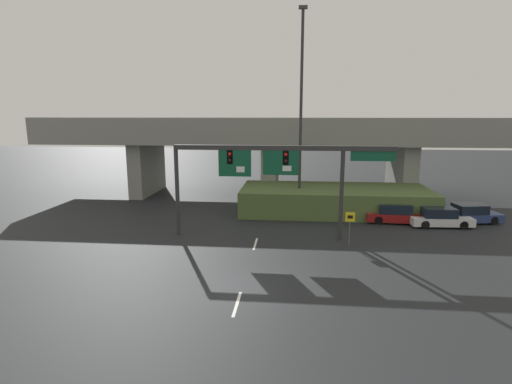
{
  "coord_description": "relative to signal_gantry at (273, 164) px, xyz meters",
  "views": [
    {
      "loc": [
        2.42,
        -18.14,
        8.3
      ],
      "look_at": [
        0.0,
        6.96,
        3.36
      ],
      "focal_mm": 28.0,
      "sensor_mm": 36.0,
      "label": 1
    }
  ],
  "objects": [
    {
      "name": "signal_gantry",
      "position": [
        0.0,
        0.0,
        0.0
      ],
      "size": [
        14.73,
        0.44,
        6.27
      ],
      "color": "#2D2D30",
      "rests_on": "ground"
    },
    {
      "name": "ground_plane",
      "position": [
        -1.01,
        -8.17,
        -5.02
      ],
      "size": [
        160.0,
        160.0,
        0.0
      ],
      "primitive_type": "plane",
      "color": "black"
    },
    {
      "name": "speed_limit_sign",
      "position": [
        4.99,
        -1.51,
        -3.53
      ],
      "size": [
        0.6,
        0.11,
        2.29
      ],
      "color": "#4C4C4C",
      "rests_on": "ground"
    },
    {
      "name": "overpass_bridge",
      "position": [
        -1.01,
        14.23,
        0.58
      ],
      "size": [
        46.03,
        9.1,
        7.98
      ],
      "color": "gray",
      "rests_on": "ground"
    },
    {
      "name": "lane_markings",
      "position": [
        -1.01,
        2.57,
        -5.02
      ],
      "size": [
        0.14,
        27.59,
        0.01
      ],
      "color": "silver",
      "rests_on": "ground"
    },
    {
      "name": "parked_sedan_far_right",
      "position": [
        15.13,
        5.18,
        -4.35
      ],
      "size": [
        4.55,
        2.57,
        1.46
      ],
      "rotation": [
        0.0,
        0.0,
        0.19
      ],
      "color": "navy",
      "rests_on": "ground"
    },
    {
      "name": "highway_light_pole_near",
      "position": [
        1.88,
        7.22,
        3.66
      ],
      "size": [
        0.7,
        0.36,
        16.61
      ],
      "color": "#2D2D30",
      "rests_on": "ground"
    },
    {
      "name": "parked_sedan_mid_right",
      "position": [
        12.35,
        3.88,
        -4.36
      ],
      "size": [
        4.57,
        2.04,
        1.44
      ],
      "rotation": [
        0.0,
        0.0,
        0.05
      ],
      "color": "silver",
      "rests_on": "ground"
    },
    {
      "name": "grass_embankment",
      "position": [
        4.91,
        7.59,
        -3.97
      ],
      "size": [
        15.84,
        6.54,
        2.11
      ],
      "color": "#4C6033",
      "rests_on": "ground"
    },
    {
      "name": "parked_sedan_near_right",
      "position": [
        9.34,
        4.7,
        -4.33
      ],
      "size": [
        4.76,
        2.11,
        1.5
      ],
      "rotation": [
        0.0,
        0.0,
        -0.05
      ],
      "color": "maroon",
      "rests_on": "ground"
    }
  ]
}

